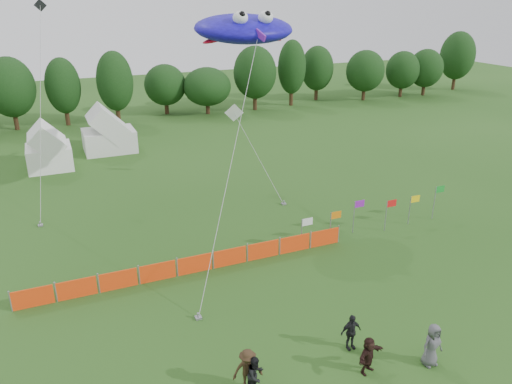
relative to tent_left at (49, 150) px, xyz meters
name	(u,v)px	position (x,y,z in m)	size (l,w,h in m)	color
ground	(313,359)	(8.87, -29.99, -1.63)	(160.00, 160.00, 0.00)	#234C16
treeline	(137,84)	(10.47, 14.94, 2.56)	(104.57, 8.78, 8.36)	#382314
tent_left	(49,150)	(0.00, 0.00, 0.00)	(3.65, 3.65, 3.22)	white
tent_right	(109,134)	(5.41, 3.15, 0.07)	(4.75, 3.80, 3.35)	silver
barrier_fence	(195,264)	(6.38, -21.46, -1.13)	(17.90, 0.06, 1.00)	#F23C0D
flag_row	(375,212)	(18.11, -21.12, -0.24)	(10.73, 0.71, 2.29)	gray
spectator_b	(256,375)	(5.97, -30.73, -0.82)	(0.79, 0.61, 1.62)	black
spectator_c	(248,370)	(5.77, -30.42, -0.75)	(1.14, 0.65, 1.76)	#342414
spectator_d	(351,332)	(10.62, -29.97, -0.81)	(0.96, 0.40, 1.64)	black
spectator_e	(432,345)	(13.05, -32.07, -0.69)	(0.92, 0.60, 1.88)	#4E4E53
spectator_f	(368,355)	(10.47, -31.44, -0.83)	(1.48, 0.47, 1.60)	black
stingray_kite	(242,29)	(12.26, -13.86, 10.29)	(10.56, 19.88, 13.11)	#1C0FD7
small_kite_white	(244,131)	(13.72, -10.41, 2.72)	(2.33, 6.18, 6.25)	silver
small_kite_dark	(40,90)	(0.13, -6.94, 6.18)	(2.72, 8.83, 13.62)	black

